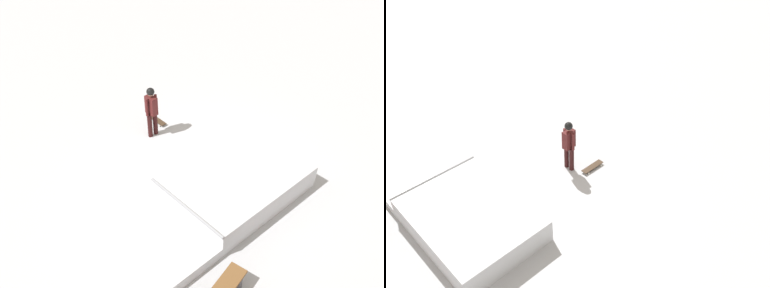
% 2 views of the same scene
% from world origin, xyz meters
% --- Properties ---
extents(ground_plane, '(60.00, 60.00, 0.00)m').
position_xyz_m(ground_plane, '(0.00, 0.00, 0.00)').
color(ground_plane, '#B7BABF').
extents(skate_ramp, '(5.65, 3.16, 0.74)m').
position_xyz_m(skate_ramp, '(0.24, 1.18, 0.32)').
color(skate_ramp, silver).
rests_on(skate_ramp, ground).
extents(skater, '(0.44, 0.41, 1.73)m').
position_xyz_m(skater, '(0.18, -2.44, 1.01)').
color(skater, black).
rests_on(skater, ground).
extents(skateboard, '(0.32, 0.82, 0.09)m').
position_xyz_m(skateboard, '(-0.31, -2.99, 0.08)').
color(skateboard, '#3F2D1E').
rests_on(skateboard, ground).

